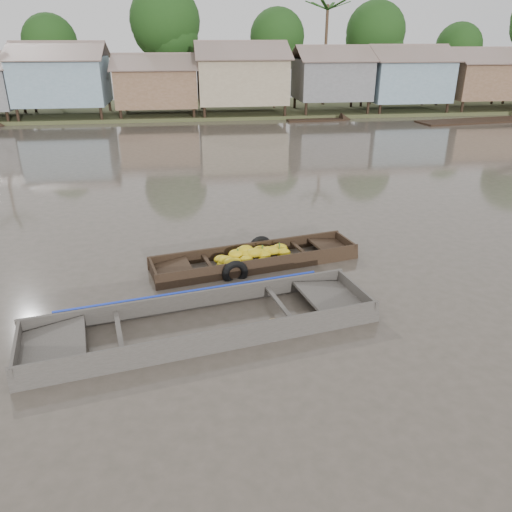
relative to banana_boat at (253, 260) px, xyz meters
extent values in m
plane|color=#464036|center=(0.20, -2.10, -0.15)|extent=(120.00, 120.00, 0.00)
cube|color=#384723|center=(0.20, 30.90, -0.15)|extent=(120.00, 12.00, 0.50)
cube|color=#7692A3|center=(-10.30, 27.40, 2.55)|extent=(6.20, 5.20, 3.20)
cube|color=brown|center=(-10.30, 26.00, 4.60)|extent=(6.60, 3.02, 1.28)
cube|color=brown|center=(-10.30, 28.81, 4.60)|extent=(6.60, 3.02, 1.28)
cube|color=brown|center=(-3.60, 27.40, 2.05)|extent=(5.80, 4.60, 2.70)
cube|color=brown|center=(-3.60, 26.16, 3.85)|extent=(6.20, 2.67, 1.14)
cube|color=brown|center=(-3.60, 28.64, 3.85)|extent=(6.20, 2.67, 1.14)
cube|color=gray|center=(2.70, 27.40, 2.50)|extent=(6.50, 5.30, 3.30)
cube|color=brown|center=(2.70, 25.97, 4.60)|extent=(6.90, 3.08, 1.31)
cube|color=brown|center=(2.70, 28.83, 4.60)|extent=(6.90, 3.08, 1.31)
cube|color=slate|center=(9.70, 27.40, 2.45)|extent=(5.40, 4.70, 2.90)
cube|color=brown|center=(9.70, 26.13, 4.35)|extent=(5.80, 2.73, 1.17)
cube|color=brown|center=(9.70, 28.67, 4.35)|extent=(5.80, 2.73, 1.17)
cube|color=#7692A3|center=(15.70, 27.40, 2.35)|extent=(6.00, 5.00, 3.10)
cube|color=brown|center=(15.70, 26.05, 4.35)|extent=(6.40, 2.90, 1.24)
cube|color=brown|center=(15.70, 28.75, 4.35)|extent=(6.40, 2.90, 1.24)
cube|color=brown|center=(22.20, 27.40, 2.30)|extent=(5.70, 4.90, 2.80)
cube|color=brown|center=(22.20, 26.08, 4.15)|extent=(6.10, 2.85, 1.21)
cube|color=brown|center=(22.20, 28.73, 4.15)|extent=(6.10, 2.85, 1.21)
cylinder|color=#473323|center=(-11.80, 31.90, 2.30)|extent=(0.28, 0.28, 4.90)
sphere|color=#113310|center=(-11.80, 31.90, 5.10)|extent=(4.20, 4.20, 4.20)
cylinder|color=#473323|center=(-2.80, 30.90, 3.00)|extent=(0.28, 0.28, 6.30)
sphere|color=#113310|center=(-2.80, 30.90, 6.60)|extent=(5.40, 5.40, 5.40)
cylinder|color=#473323|center=(6.20, 31.90, 2.48)|extent=(0.28, 0.28, 5.25)
sphere|color=#113310|center=(6.20, 31.90, 5.48)|extent=(4.50, 4.50, 4.50)
cylinder|color=#473323|center=(14.20, 30.90, 2.65)|extent=(0.28, 0.28, 5.60)
sphere|color=#113310|center=(14.20, 30.90, 5.85)|extent=(4.80, 4.80, 4.80)
cylinder|color=#473323|center=(22.20, 31.90, 2.13)|extent=(0.28, 0.28, 4.55)
sphere|color=#113310|center=(22.20, 31.90, 4.73)|extent=(3.90, 3.90, 3.90)
cylinder|color=#473323|center=(10.20, 31.40, 3.85)|extent=(0.24, 0.24, 8.00)
cube|color=black|center=(0.08, 0.03, -0.23)|extent=(5.60, 2.21, 0.08)
cube|color=black|center=(-0.05, 0.62, -0.01)|extent=(5.53, 1.35, 0.52)
cube|color=black|center=(0.20, -0.55, -0.01)|extent=(5.53, 1.35, 0.52)
cube|color=black|center=(2.76, 0.62, -0.01)|extent=(0.32, 1.21, 0.49)
cube|color=black|center=(2.30, 0.52, 0.05)|extent=(1.16, 1.23, 0.19)
cube|color=black|center=(-2.61, -0.56, -0.01)|extent=(0.32, 1.21, 0.49)
cube|color=black|center=(-2.15, -0.46, 0.05)|extent=(1.16, 1.23, 0.19)
cube|color=black|center=(-1.21, -0.25, 0.10)|extent=(0.35, 1.17, 0.05)
cube|color=black|center=(1.36, 0.31, 0.10)|extent=(0.35, 1.17, 0.05)
ellipsoid|color=gold|center=(0.29, -0.11, 0.16)|extent=(0.44, 0.35, 0.24)
ellipsoid|color=gold|center=(0.28, 0.46, 0.08)|extent=(0.42, 0.33, 0.23)
ellipsoid|color=gold|center=(-0.13, 0.19, 0.16)|extent=(0.45, 0.36, 0.25)
ellipsoid|color=gold|center=(-0.12, 0.24, 0.13)|extent=(0.41, 0.33, 0.23)
ellipsoid|color=gold|center=(-0.21, -0.30, 0.15)|extent=(0.39, 0.31, 0.21)
ellipsoid|color=gold|center=(0.24, -0.27, 0.05)|extent=(0.41, 0.32, 0.22)
ellipsoid|color=gold|center=(-0.82, -0.22, 0.01)|extent=(0.39, 0.31, 0.21)
ellipsoid|color=gold|center=(1.08, -0.10, 0.03)|extent=(0.42, 0.33, 0.23)
ellipsoid|color=gold|center=(-0.85, -0.04, 0.07)|extent=(0.46, 0.37, 0.25)
ellipsoid|color=gold|center=(-0.71, -0.48, -0.02)|extent=(0.40, 0.32, 0.22)
ellipsoid|color=gold|center=(-0.26, 0.25, 0.17)|extent=(0.40, 0.32, 0.22)
ellipsoid|color=gold|center=(0.25, 0.42, 0.09)|extent=(0.44, 0.35, 0.24)
ellipsoid|color=gold|center=(0.02, -0.14, 0.25)|extent=(0.48, 0.38, 0.26)
ellipsoid|color=gold|center=(-0.51, -0.39, 0.03)|extent=(0.49, 0.39, 0.27)
ellipsoid|color=gold|center=(0.84, 0.05, 0.13)|extent=(0.47, 0.37, 0.25)
ellipsoid|color=gold|center=(-0.17, 0.11, 0.18)|extent=(0.45, 0.35, 0.24)
ellipsoid|color=gold|center=(-0.19, 0.02, 0.29)|extent=(0.48, 0.38, 0.26)
ellipsoid|color=gold|center=(0.17, -0.05, 0.20)|extent=(0.45, 0.36, 0.25)
ellipsoid|color=gold|center=(0.44, 0.05, 0.21)|extent=(0.46, 0.37, 0.25)
ellipsoid|color=gold|center=(-0.56, -0.40, 0.04)|extent=(0.50, 0.39, 0.27)
ellipsoid|color=gold|center=(-0.73, -0.19, 0.09)|extent=(0.51, 0.40, 0.28)
ellipsoid|color=gold|center=(-0.61, -0.31, 0.08)|extent=(0.51, 0.40, 0.28)
ellipsoid|color=gold|center=(-0.12, -0.09, 0.20)|extent=(0.47, 0.37, 0.26)
ellipsoid|color=gold|center=(-0.44, -0.02, 0.20)|extent=(0.51, 0.40, 0.28)
ellipsoid|color=gold|center=(0.64, 0.44, 0.06)|extent=(0.44, 0.35, 0.24)
ellipsoid|color=gold|center=(-0.51, -0.31, 0.09)|extent=(0.45, 0.36, 0.25)
ellipsoid|color=gold|center=(0.81, 0.41, 0.11)|extent=(0.50, 0.39, 0.27)
ellipsoid|color=gold|center=(0.56, -0.03, 0.23)|extent=(0.40, 0.31, 0.22)
cylinder|color=#3F6626|center=(-0.41, -0.08, 0.28)|extent=(0.04, 0.04, 0.18)
cylinder|color=#3F6626|center=(0.27, 0.07, 0.28)|extent=(0.04, 0.04, 0.18)
cylinder|color=#3F6626|center=(0.76, 0.18, 0.28)|extent=(0.04, 0.04, 0.18)
torus|color=black|center=(0.32, 0.78, 0.01)|extent=(0.72, 0.32, 0.69)
torus|color=black|center=(-0.56, -0.80, 0.01)|extent=(0.72, 0.32, 0.69)
cube|color=#3B3832|center=(-1.45, -3.08, -0.23)|extent=(7.36, 2.92, 0.08)
cube|color=#3B3832|center=(-1.62, -2.22, 0.03)|extent=(7.25, 1.59, 0.59)
cube|color=#3B3832|center=(-1.27, -3.95, 0.03)|extent=(7.25, 1.59, 0.59)
cube|color=#3B3832|center=(2.08, -2.38, 0.03)|extent=(0.41, 1.77, 0.56)
cube|color=#3B3832|center=(1.47, -2.51, 0.10)|extent=(1.53, 1.76, 0.23)
cube|color=#3B3832|center=(-4.98, -3.79, 0.03)|extent=(0.41, 1.77, 0.56)
cube|color=#3B3832|center=(-4.36, -3.66, 0.10)|extent=(1.53, 1.76, 0.23)
cube|color=#3B3832|center=(-3.13, -3.42, 0.14)|extent=(0.43, 1.71, 0.05)
cube|color=#3B3832|center=(0.24, -2.75, 0.14)|extent=(0.43, 1.71, 0.05)
cube|color=#665E54|center=(-1.45, -3.08, -0.18)|extent=(5.65, 2.45, 0.02)
cube|color=#112AAF|center=(-1.63, -2.16, 0.25)|extent=(5.85, 1.24, 0.15)
torus|color=olive|center=(0.06, -3.08, -0.16)|extent=(0.41, 0.41, 0.06)
torus|color=olive|center=(0.06, -3.08, -0.12)|extent=(0.33, 0.33, 0.06)
cube|color=black|center=(7.75, 24.04, -0.20)|extent=(4.23, 1.13, 0.35)
cube|color=black|center=(19.52, 22.18, -0.20)|extent=(9.80, 3.38, 0.35)
camera|label=1|loc=(-1.57, -12.17, 5.54)|focal=35.00mm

